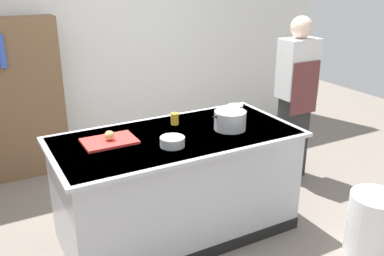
% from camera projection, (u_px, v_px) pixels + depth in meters
% --- Properties ---
extents(ground_plane, '(10.00, 10.00, 0.00)m').
position_uv_depth(ground_plane, '(178.00, 231.00, 3.70)').
color(ground_plane, slate).
extents(back_wall, '(6.40, 0.12, 3.00)m').
position_uv_depth(back_wall, '(94.00, 28.00, 4.90)').
color(back_wall, white).
rests_on(back_wall, ground_plane).
extents(counter_island, '(1.98, 0.98, 0.90)m').
position_uv_depth(counter_island, '(177.00, 184.00, 3.54)').
color(counter_island, '#B7BABF').
rests_on(counter_island, ground_plane).
extents(cutting_board, '(0.40, 0.28, 0.02)m').
position_uv_depth(cutting_board, '(109.00, 141.00, 3.24)').
color(cutting_board, red).
rests_on(cutting_board, counter_island).
extents(onion, '(0.08, 0.08, 0.08)m').
position_uv_depth(onion, '(109.00, 135.00, 3.22)').
color(onion, tan).
rests_on(onion, cutting_board).
extents(stock_pot, '(0.33, 0.26, 0.16)m').
position_uv_depth(stock_pot, '(230.00, 120.00, 3.49)').
color(stock_pot, '#B7BABF').
rests_on(stock_pot, counter_island).
extents(sauce_pan, '(0.21, 0.14, 0.09)m').
position_uv_depth(sauce_pan, '(235.00, 110.00, 3.85)').
color(sauce_pan, '#99999E').
rests_on(sauce_pan, counter_island).
extents(mixing_bowl, '(0.19, 0.19, 0.07)m').
position_uv_depth(mixing_bowl, '(172.00, 142.00, 3.16)').
color(mixing_bowl, '#B7BABF').
rests_on(mixing_bowl, counter_island).
extents(juice_cup, '(0.07, 0.07, 0.10)m').
position_uv_depth(juice_cup, '(175.00, 119.00, 3.61)').
color(juice_cup, yellow).
rests_on(juice_cup, counter_island).
extents(trash_bin, '(0.40, 0.40, 0.52)m').
position_uv_depth(trash_bin, '(372.00, 225.00, 3.33)').
color(trash_bin, white).
rests_on(trash_bin, ground_plane).
extents(person_chef, '(0.38, 0.25, 1.72)m').
position_uv_depth(person_chef, '(296.00, 95.00, 4.40)').
color(person_chef, '#2D2D2D').
rests_on(person_chef, ground_plane).
extents(bookshelf, '(1.10, 0.31, 1.70)m').
position_uv_depth(bookshelf, '(8.00, 101.00, 4.41)').
color(bookshelf, brown).
rests_on(bookshelf, ground_plane).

